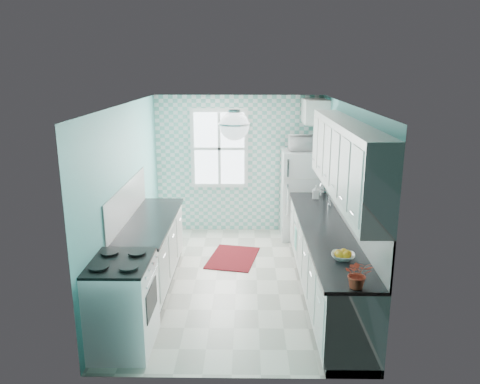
{
  "coord_description": "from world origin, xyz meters",
  "views": [
    {
      "loc": [
        0.14,
        -6.18,
        2.97
      ],
      "look_at": [
        0.05,
        0.25,
        1.25
      ],
      "focal_mm": 35.0,
      "sensor_mm": 36.0,
      "label": 1
    }
  ],
  "objects_px": {
    "fridge": "(301,195)",
    "microwave": "(303,143)",
    "sink": "(317,208)",
    "fruit_bowl": "(343,256)",
    "ceiling_light": "(234,126)",
    "stove": "(122,303)",
    "potted_plant": "(358,274)"
  },
  "relations": [
    {
      "from": "potted_plant",
      "to": "microwave",
      "type": "distance_m",
      "value": 3.96
    },
    {
      "from": "ceiling_light",
      "to": "sink",
      "type": "distance_m",
      "value": 2.27
    },
    {
      "from": "fridge",
      "to": "sink",
      "type": "relative_size",
      "value": 2.97
    },
    {
      "from": "stove",
      "to": "microwave",
      "type": "distance_m",
      "value": 4.33
    },
    {
      "from": "fruit_bowl",
      "to": "microwave",
      "type": "height_order",
      "value": "microwave"
    },
    {
      "from": "stove",
      "to": "sink",
      "type": "bearing_deg",
      "value": 38.41
    },
    {
      "from": "fridge",
      "to": "potted_plant",
      "type": "height_order",
      "value": "fridge"
    },
    {
      "from": "sink",
      "to": "fridge",
      "type": "bearing_deg",
      "value": 97.08
    },
    {
      "from": "fridge",
      "to": "potted_plant",
      "type": "relative_size",
      "value": 5.48
    },
    {
      "from": "sink",
      "to": "microwave",
      "type": "xyz_separation_m",
      "value": [
        -0.09,
        1.27,
        0.78
      ]
    },
    {
      "from": "sink",
      "to": "microwave",
      "type": "bearing_deg",
      "value": 97.06
    },
    {
      "from": "microwave",
      "to": "fruit_bowl",
      "type": "bearing_deg",
      "value": 88.98
    },
    {
      "from": "stove",
      "to": "fruit_bowl",
      "type": "height_order",
      "value": "fruit_bowl"
    },
    {
      "from": "fridge",
      "to": "microwave",
      "type": "bearing_deg",
      "value": 52.87
    },
    {
      "from": "ceiling_light",
      "to": "potted_plant",
      "type": "relative_size",
      "value": 1.21
    },
    {
      "from": "ceiling_light",
      "to": "stove",
      "type": "height_order",
      "value": "ceiling_light"
    },
    {
      "from": "stove",
      "to": "microwave",
      "type": "bearing_deg",
      "value": 52.39
    },
    {
      "from": "stove",
      "to": "microwave",
      "type": "relative_size",
      "value": 2.07
    },
    {
      "from": "stove",
      "to": "potted_plant",
      "type": "distance_m",
      "value": 2.51
    },
    {
      "from": "fridge",
      "to": "microwave",
      "type": "distance_m",
      "value": 0.92
    },
    {
      "from": "fridge",
      "to": "fruit_bowl",
      "type": "xyz_separation_m",
      "value": [
        0.09,
        -3.23,
        0.18
      ]
    },
    {
      "from": "potted_plant",
      "to": "microwave",
      "type": "height_order",
      "value": "microwave"
    },
    {
      "from": "ceiling_light",
      "to": "fridge",
      "type": "xyz_separation_m",
      "value": [
        1.11,
        2.61,
        -1.53
      ]
    },
    {
      "from": "sink",
      "to": "microwave",
      "type": "distance_m",
      "value": 1.49
    },
    {
      "from": "ceiling_light",
      "to": "fridge",
      "type": "distance_m",
      "value": 3.22
    },
    {
      "from": "fridge",
      "to": "stove",
      "type": "relative_size",
      "value": 1.6
    },
    {
      "from": "potted_plant",
      "to": "microwave",
      "type": "xyz_separation_m",
      "value": [
        -0.09,
        3.91,
        0.63
      ]
    },
    {
      "from": "ceiling_light",
      "to": "fridge",
      "type": "relative_size",
      "value": 0.22
    },
    {
      "from": "stove",
      "to": "fruit_bowl",
      "type": "distance_m",
      "value": 2.45
    },
    {
      "from": "sink",
      "to": "fruit_bowl",
      "type": "height_order",
      "value": "sink"
    },
    {
      "from": "potted_plant",
      "to": "ceiling_light",
      "type": "bearing_deg",
      "value": 132.58
    },
    {
      "from": "fruit_bowl",
      "to": "potted_plant",
      "type": "xyz_separation_m",
      "value": [
        0.0,
        -0.69,
        0.11
      ]
    }
  ]
}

